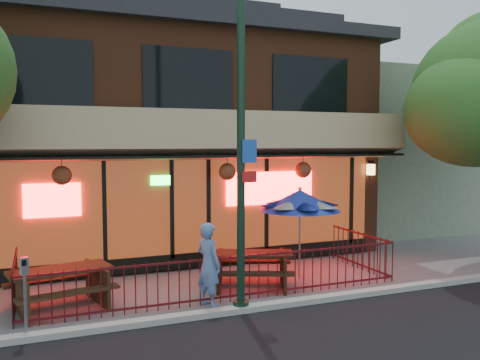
# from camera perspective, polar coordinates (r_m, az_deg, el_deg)

# --- Properties ---
(ground) EXTENTS (80.00, 80.00, 0.00)m
(ground) POSITION_cam_1_polar(r_m,az_deg,el_deg) (10.87, -0.72, -13.82)
(ground) COLOR gray
(ground) RESTS_ON ground
(curb) EXTENTS (80.00, 0.25, 0.12)m
(curb) POSITION_cam_1_polar(r_m,az_deg,el_deg) (10.41, 0.31, -14.30)
(curb) COLOR #999993
(curb) RESTS_ON ground
(restaurant_building) EXTENTS (12.96, 9.49, 8.05)m
(restaurant_building) POSITION_cam_1_polar(r_m,az_deg,el_deg) (17.17, -9.41, 6.73)
(restaurant_building) COLOR brown
(restaurant_building) RESTS_ON ground
(neighbor_building) EXTENTS (6.00, 7.00, 6.00)m
(neighbor_building) POSITION_cam_1_polar(r_m,az_deg,el_deg) (21.51, 14.40, 3.15)
(neighbor_building) COLOR gray
(neighbor_building) RESTS_ON ground
(patio_fence) EXTENTS (8.44, 2.62, 1.00)m
(patio_fence) POSITION_cam_1_polar(r_m,az_deg,el_deg) (11.14, -1.67, -9.98)
(patio_fence) COLOR #4C1015
(patio_fence) RESTS_ON ground
(street_light) EXTENTS (0.43, 0.32, 7.00)m
(street_light) POSITION_cam_1_polar(r_m,az_deg,el_deg) (9.96, 0.12, 2.98)
(street_light) COLOR black
(street_light) RESTS_ON ground
(picnic_table_left) EXTENTS (2.23, 1.88, 0.84)m
(picnic_table_left) POSITION_cam_1_polar(r_m,az_deg,el_deg) (11.05, -19.53, -10.79)
(picnic_table_left) COLOR #3D2816
(picnic_table_left) RESTS_ON ground
(picnic_table_right) EXTENTS (2.32, 2.08, 0.82)m
(picnic_table_right) POSITION_cam_1_polar(r_m,az_deg,el_deg) (11.97, 1.28, -9.44)
(picnic_table_right) COLOR black
(picnic_table_right) RESTS_ON ground
(patio_umbrella) EXTENTS (2.00, 2.00, 2.28)m
(patio_umbrella) POSITION_cam_1_polar(r_m,az_deg,el_deg) (12.59, 6.74, -2.27)
(patio_umbrella) COLOR gray
(patio_umbrella) RESTS_ON ground
(pedestrian) EXTENTS (0.62, 0.75, 1.74)m
(pedestrian) POSITION_cam_1_polar(r_m,az_deg,el_deg) (10.55, -3.55, -9.46)
(pedestrian) COLOR #5779AF
(pedestrian) RESTS_ON ground
(parking_meter_near) EXTENTS (0.16, 0.15, 1.43)m
(parking_meter_near) POSITION_cam_1_polar(r_m,az_deg,el_deg) (9.54, -23.02, -10.70)
(parking_meter_near) COLOR gray
(parking_meter_near) RESTS_ON ground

